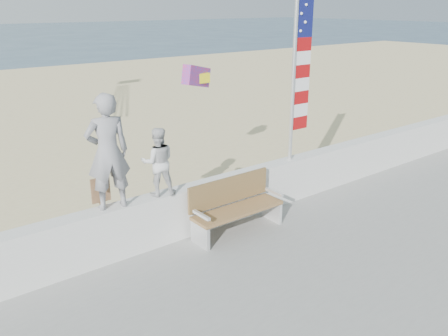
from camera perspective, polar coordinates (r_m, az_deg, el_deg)
The scene contains 9 objects.
ground at distance 7.86m, azimuth 7.08°, elevation -13.10°, with size 220.00×220.00×0.00m, color #2F495E.
sand at distance 15.03m, azimuth -17.70°, elevation 2.26°, with size 90.00×40.00×0.08m, color beige.
seawall at distance 8.92m, azimuth -1.81°, elevation -4.30°, with size 30.00×0.35×0.90m, color silver.
adult at distance 7.54m, azimuth -13.82°, elevation 1.87°, with size 0.68×0.44×1.86m, color gray.
child at distance 8.02m, azimuth -7.94°, elevation 0.74°, with size 0.57×0.45×1.18m, color silver.
bench at distance 8.71m, azimuth 1.32°, elevation -4.48°, with size 1.80×0.57×1.00m.
flag at distance 9.72m, azimuth 8.94°, elevation 11.94°, with size 0.50×0.08×3.50m.
parafoil_kite at distance 10.95m, azimuth -3.25°, elevation 10.94°, with size 0.89×0.51×0.60m.
sign at distance 8.08m, azimuth -14.43°, elevation -5.08°, with size 0.32×0.07×1.46m.
Camera 1 is at (-4.78, -4.63, 4.18)m, focal length 38.00 mm.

